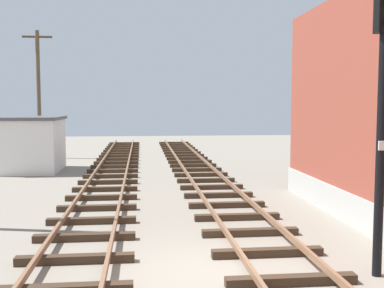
# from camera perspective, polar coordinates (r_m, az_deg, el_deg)

# --- Properties ---
(ground_plane) EXTENTS (82.53, 82.53, 0.00)m
(ground_plane) POSITION_cam_1_polar(r_m,az_deg,el_deg) (9.85, 1.92, -15.23)
(ground_plane) COLOR gray
(track_near_building) EXTENTS (2.50, 63.49, 0.32)m
(track_near_building) POSITION_cam_1_polar(r_m,az_deg,el_deg) (10.10, 10.38, -13.99)
(track_near_building) COLOR #38281C
(track_near_building) RESTS_ON ground
(track_centre) EXTENTS (2.50, 63.49, 0.32)m
(track_centre) POSITION_cam_1_polar(r_m,az_deg,el_deg) (9.82, -14.59, -14.63)
(track_centre) COLOR #38281C
(track_centre) RESTS_ON ground
(signal_mast) EXTENTS (0.36, 0.40, 5.81)m
(signal_mast) POSITION_cam_1_polar(r_m,az_deg,el_deg) (9.75, 22.09, 5.94)
(signal_mast) COLOR black
(signal_mast) RESTS_ON ground
(control_hut) EXTENTS (3.00, 3.80, 2.76)m
(control_hut) POSITION_cam_1_polar(r_m,az_deg,el_deg) (25.16, -18.81, 0.03)
(control_hut) COLOR silver
(control_hut) RESTS_ON ground
(utility_pole_far) EXTENTS (1.80, 0.24, 7.94)m
(utility_pole_far) POSITION_cam_1_polar(r_m,az_deg,el_deg) (31.12, -18.04, 6.03)
(utility_pole_far) COLOR brown
(utility_pole_far) RESTS_ON ground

